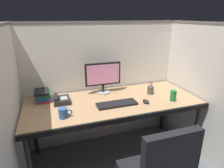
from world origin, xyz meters
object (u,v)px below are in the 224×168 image
at_px(pen_cup, 150,90).
at_px(coffee_mug, 63,113).
at_px(computer_mouse, 146,101).
at_px(desk_phone, 61,100).
at_px(soda_can, 173,96).
at_px(monitor_center, 103,76).
at_px(book_stack, 43,95).
at_px(keyboard_main, 117,104).
at_px(desk, 114,105).

bearing_deg(pen_cup, coffee_mug, -166.08).
bearing_deg(computer_mouse, desk_phone, 161.38).
relative_size(computer_mouse, pen_cup, 0.61).
relative_size(desk_phone, pen_cup, 1.20).
xyz_separation_m(desk_phone, soda_can, (1.18, -0.34, 0.03)).
distance_m(coffee_mug, pen_cup, 1.08).
bearing_deg(desk_phone, pen_cup, -4.31).
distance_m(monitor_center, book_stack, 0.71).
relative_size(monitor_center, coffee_mug, 3.41).
height_order(keyboard_main, computer_mouse, computer_mouse).
bearing_deg(desk_phone, monitor_center, 15.15).
relative_size(monitor_center, keyboard_main, 1.00).
bearing_deg(soda_can, book_stack, 160.96).
height_order(computer_mouse, desk_phone, desk_phone).
relative_size(computer_mouse, desk_phone, 0.51).
xyz_separation_m(computer_mouse, coffee_mug, (-0.87, -0.05, 0.03)).
bearing_deg(keyboard_main, book_stack, 153.17).
distance_m(desk, coffee_mug, 0.60).
distance_m(monitor_center, pen_cup, 0.60).
bearing_deg(keyboard_main, soda_can, -8.76).
distance_m(desk, soda_can, 0.67).
distance_m(desk_phone, soda_can, 1.23).
distance_m(coffee_mug, soda_can, 1.19).
bearing_deg(monitor_center, computer_mouse, -50.58).
bearing_deg(pen_cup, keyboard_main, -161.61).
height_order(keyboard_main, pen_cup, pen_cup).
bearing_deg(book_stack, keyboard_main, -26.83).
relative_size(computer_mouse, book_stack, 0.43).
relative_size(desk, coffee_mug, 15.08).
height_order(monitor_center, coffee_mug, monitor_center).
xyz_separation_m(desk, desk_phone, (-0.55, 0.14, 0.08)).
bearing_deg(keyboard_main, pen_cup, 18.39).
bearing_deg(desk_phone, coffee_mug, -90.81).
distance_m(keyboard_main, computer_mouse, 0.32).
height_order(desk, monitor_center, monitor_center).
distance_m(desk, keyboard_main, 0.12).
bearing_deg(coffee_mug, soda_can, 0.13).
height_order(desk, pen_cup, pen_cup).
height_order(monitor_center, pen_cup, monitor_center).
xyz_separation_m(monitor_center, pen_cup, (0.53, -0.22, -0.17)).
relative_size(coffee_mug, book_stack, 0.57).
bearing_deg(computer_mouse, keyboard_main, 170.28).
bearing_deg(keyboard_main, coffee_mug, -170.07).
height_order(coffee_mug, book_stack, book_stack).
bearing_deg(desk, book_stack, 159.53).
bearing_deg(computer_mouse, book_stack, 157.86).
distance_m(keyboard_main, pen_cup, 0.51).
distance_m(monitor_center, computer_mouse, 0.59).
bearing_deg(coffee_mug, computer_mouse, 2.98).
relative_size(keyboard_main, desk_phone, 2.26).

